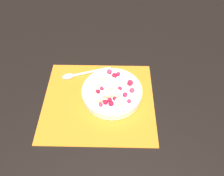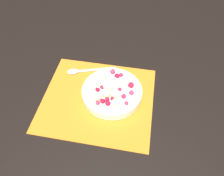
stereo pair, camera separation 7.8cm
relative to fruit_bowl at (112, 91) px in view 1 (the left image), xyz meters
name	(u,v)px [view 1 (the left image)]	position (x,y,z in m)	size (l,w,h in m)	color
ground_plane	(99,101)	(0.05, 0.02, -0.03)	(3.00, 3.00, 0.00)	black
placemat	(99,100)	(0.05, 0.02, -0.02)	(0.40, 0.36, 0.01)	orange
fruit_bowl	(112,91)	(0.00, 0.00, 0.00)	(0.22, 0.22, 0.06)	silver
spoon	(76,75)	(0.14, -0.10, -0.02)	(0.19, 0.08, 0.01)	silver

